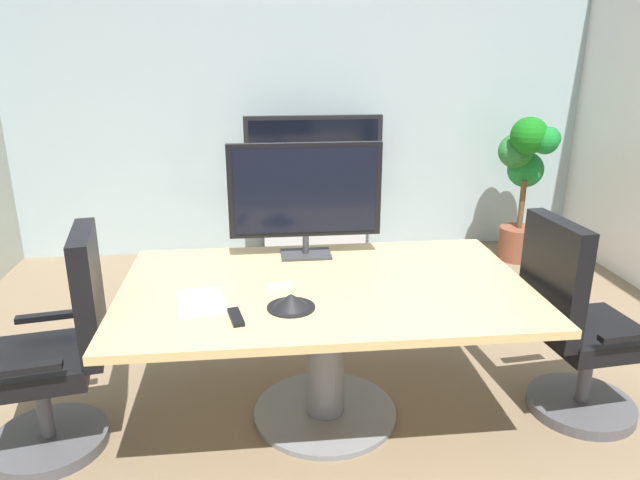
{
  "coord_description": "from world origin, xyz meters",
  "views": [
    {
      "loc": [
        -0.43,
        -2.42,
        1.89
      ],
      "look_at": [
        -0.12,
        0.51,
        0.9
      ],
      "focal_mm": 32.94,
      "sensor_mm": 36.0,
      "label": 1
    }
  ],
  "objects_px": {
    "potted_plant": "(524,172)",
    "conference_phone": "(291,302)",
    "tv_monitor": "(305,193)",
    "remote_control": "(236,317)",
    "office_chair_right": "(575,336)",
    "wall_display_unit": "(314,213)",
    "office_chair_left": "(59,362)",
    "conference_table": "(325,318)"
  },
  "relations": [
    {
      "from": "office_chair_left",
      "to": "office_chair_right",
      "type": "height_order",
      "value": "same"
    },
    {
      "from": "tv_monitor",
      "to": "wall_display_unit",
      "type": "distance_m",
      "value": 2.09
    },
    {
      "from": "conference_table",
      "to": "office_chair_right",
      "type": "bearing_deg",
      "value": -5.18
    },
    {
      "from": "conference_table",
      "to": "tv_monitor",
      "type": "bearing_deg",
      "value": 97.94
    },
    {
      "from": "tv_monitor",
      "to": "remote_control",
      "type": "xyz_separation_m",
      "value": [
        -0.37,
        -0.78,
        -0.35
      ]
    },
    {
      "from": "tv_monitor",
      "to": "remote_control",
      "type": "height_order",
      "value": "tv_monitor"
    },
    {
      "from": "office_chair_left",
      "to": "conference_phone",
      "type": "relative_size",
      "value": 4.95
    },
    {
      "from": "wall_display_unit",
      "to": "office_chair_right",
      "type": "bearing_deg",
      "value": -66.25
    },
    {
      "from": "wall_display_unit",
      "to": "remote_control",
      "type": "relative_size",
      "value": 7.71
    },
    {
      "from": "potted_plant",
      "to": "conference_phone",
      "type": "bearing_deg",
      "value": -131.98
    },
    {
      "from": "tv_monitor",
      "to": "remote_control",
      "type": "distance_m",
      "value": 0.93
    },
    {
      "from": "potted_plant",
      "to": "wall_display_unit",
      "type": "bearing_deg",
      "value": 174.33
    },
    {
      "from": "office_chair_right",
      "to": "tv_monitor",
      "type": "xyz_separation_m",
      "value": [
        -1.35,
        0.55,
        0.66
      ]
    },
    {
      "from": "office_chair_left",
      "to": "remote_control",
      "type": "relative_size",
      "value": 6.41
    },
    {
      "from": "office_chair_left",
      "to": "remote_control",
      "type": "xyz_separation_m",
      "value": [
        0.86,
        -0.25,
        0.31
      ]
    },
    {
      "from": "conference_table",
      "to": "tv_monitor",
      "type": "distance_m",
      "value": 0.7
    },
    {
      "from": "tv_monitor",
      "to": "potted_plant",
      "type": "xyz_separation_m",
      "value": [
        2.1,
        1.78,
        -0.3
      ]
    },
    {
      "from": "tv_monitor",
      "to": "conference_phone",
      "type": "relative_size",
      "value": 3.82
    },
    {
      "from": "wall_display_unit",
      "to": "potted_plant",
      "type": "xyz_separation_m",
      "value": [
        1.86,
        -0.18,
        0.37
      ]
    },
    {
      "from": "office_chair_right",
      "to": "potted_plant",
      "type": "bearing_deg",
      "value": -23.17
    },
    {
      "from": "potted_plant",
      "to": "conference_phone",
      "type": "height_order",
      "value": "potted_plant"
    },
    {
      "from": "office_chair_left",
      "to": "conference_phone",
      "type": "height_order",
      "value": "office_chair_left"
    },
    {
      "from": "wall_display_unit",
      "to": "conference_phone",
      "type": "distance_m",
      "value": 2.71
    },
    {
      "from": "office_chair_left",
      "to": "remote_control",
      "type": "bearing_deg",
      "value": 64.17
    },
    {
      "from": "remote_control",
      "to": "office_chair_left",
      "type": "bearing_deg",
      "value": 152.57
    },
    {
      "from": "office_chair_right",
      "to": "potted_plant",
      "type": "height_order",
      "value": "potted_plant"
    },
    {
      "from": "conference_table",
      "to": "remote_control",
      "type": "relative_size",
      "value": 11.84
    },
    {
      "from": "office_chair_right",
      "to": "office_chair_left",
      "type": "bearing_deg",
      "value": 84.15
    },
    {
      "from": "office_chair_right",
      "to": "remote_control",
      "type": "relative_size",
      "value": 6.41
    },
    {
      "from": "office_chair_left",
      "to": "conference_phone",
      "type": "xyz_separation_m",
      "value": [
        1.1,
        -0.16,
        0.33
      ]
    },
    {
      "from": "potted_plant",
      "to": "tv_monitor",
      "type": "bearing_deg",
      "value": -139.64
    },
    {
      "from": "office_chair_left",
      "to": "tv_monitor",
      "type": "bearing_deg",
      "value": 103.54
    },
    {
      "from": "wall_display_unit",
      "to": "remote_control",
      "type": "bearing_deg",
      "value": -102.51
    },
    {
      "from": "office_chair_left",
      "to": "potted_plant",
      "type": "distance_m",
      "value": 4.07
    },
    {
      "from": "conference_phone",
      "to": "remote_control",
      "type": "bearing_deg",
      "value": -160.42
    },
    {
      "from": "tv_monitor",
      "to": "potted_plant",
      "type": "bearing_deg",
      "value": 40.36
    },
    {
      "from": "office_chair_left",
      "to": "office_chair_right",
      "type": "distance_m",
      "value": 2.58
    },
    {
      "from": "conference_table",
      "to": "conference_phone",
      "type": "distance_m",
      "value": 0.38
    },
    {
      "from": "remote_control",
      "to": "office_chair_right",
      "type": "bearing_deg",
      "value": -4.08
    },
    {
      "from": "conference_phone",
      "to": "potted_plant",
      "type": "bearing_deg",
      "value": 48.02
    },
    {
      "from": "conference_table",
      "to": "wall_display_unit",
      "type": "height_order",
      "value": "wall_display_unit"
    },
    {
      "from": "office_chair_left",
      "to": "wall_display_unit",
      "type": "relative_size",
      "value": 0.83
    }
  ]
}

